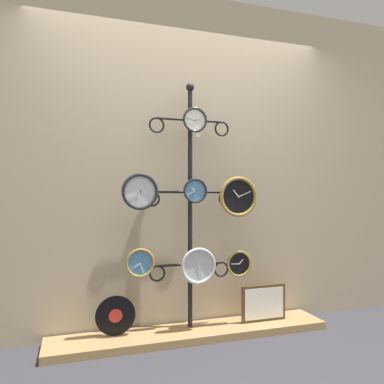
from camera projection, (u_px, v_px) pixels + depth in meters
ground_plane at (208, 355)px, 2.58m from camera, size 12.00×12.00×0.00m
shop_wall at (184, 160)px, 3.13m from camera, size 4.40×0.04×2.80m
low_shelf at (192, 333)px, 2.92m from camera, size 2.20×0.36×0.06m
display_stand at (190, 252)px, 2.98m from camera, size 0.73×0.41×2.00m
clock_top_center at (195, 120)px, 2.91m from camera, size 0.20×0.04×0.20m
clock_middle_left at (140, 192)px, 2.76m from camera, size 0.27×0.04×0.27m
clock_middle_center at (195, 191)px, 2.91m from camera, size 0.20×0.04×0.20m
clock_middle_right at (238, 197)px, 2.98m from camera, size 0.32×0.04×0.32m
clock_bottom_left at (140, 263)px, 2.78m from camera, size 0.22×0.04×0.22m
clock_bottom_center at (198, 266)px, 2.88m from camera, size 0.28×0.04×0.28m
clock_bottom_right at (239, 264)px, 3.03m from camera, size 0.21×0.04×0.21m
vinyl_record at (116, 316)px, 2.78m from camera, size 0.30×0.01×0.30m
picture_frame at (264, 303)px, 3.10m from camera, size 0.40×0.02×0.30m
price_tag_upper at (198, 135)px, 2.92m from camera, size 0.04×0.00×0.03m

